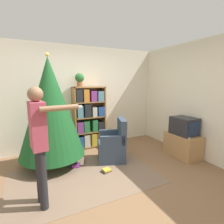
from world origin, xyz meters
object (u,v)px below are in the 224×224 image
at_px(television, 184,126).
at_px(armchair, 113,146).
at_px(christmas_tree, 50,108).
at_px(bookshelf, 89,118).
at_px(potted_plant, 80,79).
at_px(standing_person, 39,138).

distance_m(television, armchair, 1.66).
relative_size(television, christmas_tree, 0.24).
relative_size(bookshelf, television, 2.98).
distance_m(armchair, potted_plant, 1.80).
bearing_deg(potted_plant, christmas_tree, -140.75).
bearing_deg(christmas_tree, bookshelf, 31.99).
height_order(christmas_tree, potted_plant, christmas_tree).
bearing_deg(armchair, christmas_tree, -86.29).
xyz_separation_m(television, christmas_tree, (-2.74, 0.88, 0.47)).
height_order(television, standing_person, standing_person).
height_order(bookshelf, christmas_tree, christmas_tree).
relative_size(bookshelf, armchair, 1.72).
xyz_separation_m(bookshelf, television, (1.73, -1.51, -0.06)).
distance_m(television, christmas_tree, 2.92).
height_order(christmas_tree, armchair, christmas_tree).
xyz_separation_m(bookshelf, standing_person, (-1.31, -1.84, 0.19)).
bearing_deg(standing_person, bookshelf, 138.34).
height_order(bookshelf, television, bookshelf).
relative_size(television, potted_plant, 1.61).
height_order(television, potted_plant, potted_plant).
bearing_deg(television, potted_plant, 142.11).
bearing_deg(bookshelf, armchair, -78.16).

